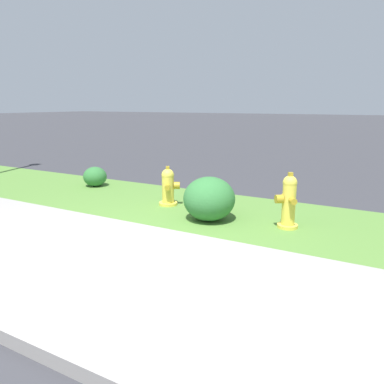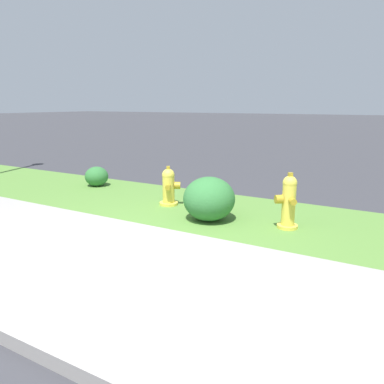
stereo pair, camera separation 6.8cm
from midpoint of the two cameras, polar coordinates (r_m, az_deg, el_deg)
The scene contains 7 objects.
ground_plane at distance 4.25m, azimuth -12.82°, elevation -10.53°, with size 120.00×120.00×0.00m, color #38383D.
sidewalk_pavement at distance 4.25m, azimuth -12.83°, elevation -10.47°, with size 18.00×2.56×0.01m, color #9E9993.
grass_verge at distance 6.15m, azimuth 2.61°, elevation -2.64°, with size 18.00×2.32×0.01m, color #568438.
fire_hydrant_far_end at distance 5.31m, azimuth 14.82°, elevation -1.44°, with size 0.33×0.35×0.79m.
fire_hydrant_by_grass_verge at distance 6.35m, azimuth -3.24°, elevation 0.79°, with size 0.36×0.38×0.67m.
shrub_bush_far_verge at distance 5.51m, azimuth 2.97°, elevation -1.05°, with size 0.77×0.77×0.65m.
shrub_bush_mid_verge at distance 8.09m, azimuth -14.10°, elevation 2.32°, with size 0.48×0.48×0.41m.
Camera 2 is at (2.71, -2.81, 1.70)m, focal length 35.00 mm.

